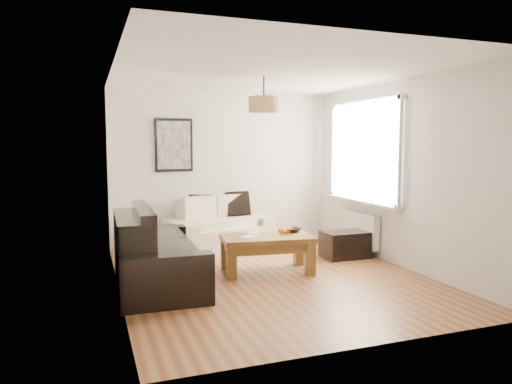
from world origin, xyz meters
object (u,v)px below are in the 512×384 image
object	(u,v)px
loveseat_cream	(220,225)
sofa_leather	(157,249)
coffee_table	(267,254)
ottoman	(345,244)

from	to	relation	value
loveseat_cream	sofa_leather	distance (m)	2.01
loveseat_cream	sofa_leather	bearing A→B (deg)	-141.92
loveseat_cream	coffee_table	xyz separation A→B (m)	(0.23, -1.53, -0.16)
ottoman	loveseat_cream	bearing A→B (deg)	144.90
sofa_leather	coffee_table	distance (m)	1.47
sofa_leather	ottoman	world-z (taller)	sofa_leather
loveseat_cream	sofa_leather	size ratio (longest dim) A/B	0.82
ottoman	sofa_leather	bearing A→B (deg)	-171.45
loveseat_cream	ottoman	xyz separation A→B (m)	(1.65, -1.16, -0.21)
coffee_table	sofa_leather	bearing A→B (deg)	-177.34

